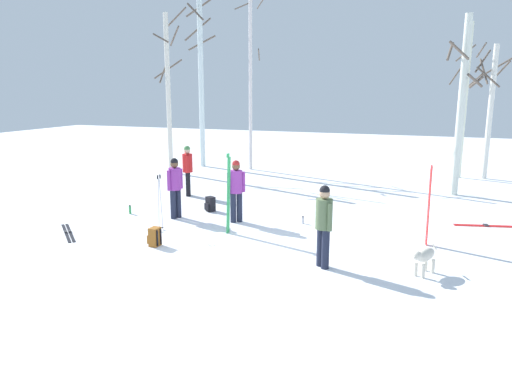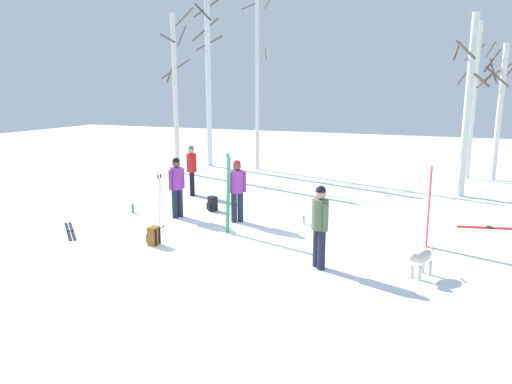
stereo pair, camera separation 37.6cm
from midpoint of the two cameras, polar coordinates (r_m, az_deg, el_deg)
ground_plane at (r=10.90m, az=-2.55°, el=-7.13°), size 60.00×60.00×0.00m
person_0 at (r=9.80m, az=6.93°, el=-3.43°), size 0.40×0.39×1.72m
person_1 at (r=16.53m, az=-8.74°, el=2.89°), size 0.34×0.47×1.72m
person_2 at (r=13.69m, az=-10.33°, el=0.93°), size 0.34×0.49×1.72m
person_3 at (r=13.08m, az=-3.18°, el=0.59°), size 0.41×0.38×1.72m
dog at (r=9.99m, az=18.26°, el=-7.24°), size 0.47×0.82×0.57m
ski_pair_planted_0 at (r=12.11m, az=-4.16°, el=-0.22°), size 0.05×0.23×2.03m
ski_pair_planted_1 at (r=11.77m, az=18.89°, el=-1.57°), size 0.06×0.17×1.89m
ski_pair_lying_0 at (r=13.25m, az=-22.10°, el=-4.48°), size 1.39×1.31×0.05m
ski_pair_lying_1 at (r=14.21m, az=25.02°, el=-3.64°), size 1.73×0.56×0.05m
ski_poles_0 at (r=12.55m, az=-12.15°, el=-1.09°), size 0.07×0.21×1.47m
backpack_0 at (r=11.54m, az=-12.82°, el=-5.21°), size 0.30×0.27×0.44m
backpack_1 at (r=14.47m, az=-6.17°, el=-1.44°), size 0.33×0.34×0.44m
water_bottle_0 at (r=14.63m, az=-15.38°, el=-2.03°), size 0.07×0.07×0.26m
water_bottle_1 at (r=13.15m, az=4.75°, el=-3.34°), size 0.07×0.07×0.21m
birch_tree_0 at (r=21.14m, az=-10.82°, el=11.69°), size 1.57×1.30×6.88m
birch_tree_1 at (r=22.75m, az=-7.01°, el=13.22°), size 1.30×1.32×7.71m
birch_tree_2 at (r=21.67m, az=-1.13°, el=13.15°), size 1.58×1.17×7.69m
birch_tree_3 at (r=17.59m, az=22.54°, el=9.56°), size 1.21×1.18×5.97m
birch_tree_4 at (r=21.26m, az=23.05°, el=10.11°), size 1.25×1.00×6.14m
birch_tree_5 at (r=21.41m, az=25.50°, el=9.02°), size 1.61×1.58×5.29m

